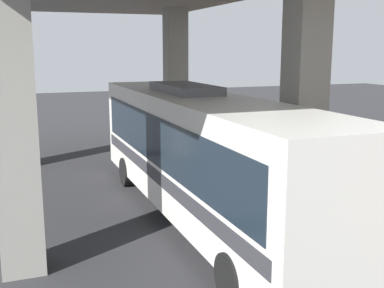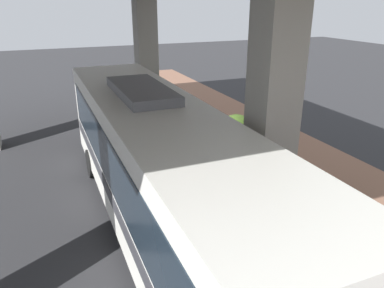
# 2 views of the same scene
# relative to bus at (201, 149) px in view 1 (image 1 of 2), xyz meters

# --- Properties ---
(ground_plane) EXTENTS (80.00, 80.00, 0.00)m
(ground_plane) POSITION_rel_bus_xyz_m (-2.70, -3.43, -2.03)
(ground_plane) COLOR #2D2D30
(ground_plane) RESTS_ON ground
(sidewalk_strip) EXTENTS (6.00, 40.00, 0.02)m
(sidewalk_strip) POSITION_rel_bus_xyz_m (-5.70, -3.43, -2.02)
(sidewalk_strip) COLOR #845B47
(sidewalk_strip) RESTS_ON ground
(overpass) EXTENTS (9.40, 18.11, 7.10)m
(overpass) POSITION_rel_bus_xyz_m (1.30, -3.43, 4.17)
(overpass) COLOR gray
(overpass) RESTS_ON ground
(bus) EXTENTS (2.62, 12.77, 3.74)m
(bus) POSITION_rel_bus_xyz_m (0.00, 0.00, 0.00)
(bus) COLOR silver
(bus) RESTS_ON ground
(fire_hydrant) EXTENTS (0.40, 0.19, 0.91)m
(fire_hydrant) POSITION_rel_bus_xyz_m (-4.61, -7.46, -1.57)
(fire_hydrant) COLOR gold
(fire_hydrant) RESTS_ON ground
(planter_front) EXTENTS (1.43, 1.43, 1.90)m
(planter_front) POSITION_rel_bus_xyz_m (-4.10, -3.28, -1.05)
(planter_front) COLOR gray
(planter_front) RESTS_ON ground
(planter_middle) EXTENTS (1.44, 1.44, 1.87)m
(planter_middle) POSITION_rel_bus_xyz_m (-3.26, -7.25, -1.08)
(planter_middle) COLOR gray
(planter_middle) RESTS_ON ground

